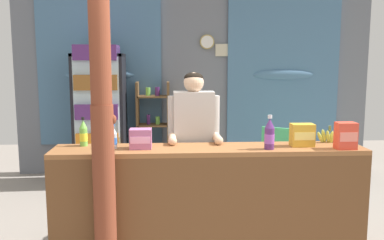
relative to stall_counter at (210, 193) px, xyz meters
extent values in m
plane|color=gray|center=(0.06, 0.86, -0.56)|extent=(8.32, 8.32, 0.00)
cube|color=slate|center=(0.06, 2.84, 0.80)|extent=(5.26, 0.12, 2.72)
cube|color=teal|center=(-1.33, 2.75, 1.02)|extent=(1.78, 0.04, 2.26)
ellipsoid|color=teal|center=(-1.33, 2.73, 0.91)|extent=(0.98, 0.10, 0.16)
cube|color=teal|center=(1.38, 2.75, 1.02)|extent=(1.68, 0.04, 2.26)
ellipsoid|color=teal|center=(1.38, 2.73, 0.91)|extent=(0.92, 0.10, 0.16)
cylinder|color=tan|center=(0.23, 2.76, 1.39)|extent=(0.21, 0.03, 0.21)
cylinder|color=white|center=(0.23, 2.75, 1.39)|extent=(0.18, 0.01, 0.18)
cube|color=beige|center=(0.48, 2.76, 1.27)|extent=(0.24, 0.02, 0.18)
cube|color=#935B33|center=(0.00, 0.10, 0.36)|extent=(2.70, 0.44, 0.04)
cube|color=brown|center=(0.00, -0.10, -0.11)|extent=(2.70, 0.04, 0.90)
cube|color=brown|center=(-1.31, 0.10, -0.11)|extent=(0.08, 0.40, 0.90)
cube|color=brown|center=(1.31, 0.10, -0.11)|extent=(0.08, 0.40, 0.90)
cylinder|color=brown|center=(-0.86, -0.23, 0.12)|extent=(0.18, 0.18, 1.36)
cylinder|color=brown|center=(-0.86, -0.23, 1.47)|extent=(0.16, 0.16, 1.36)
ellipsoid|color=brown|center=(-0.79, -0.23, 0.68)|extent=(0.06, 0.05, 0.08)
cube|color=black|center=(-1.28, 2.58, 0.33)|extent=(0.68, 0.04, 1.78)
cube|color=black|center=(-1.60, 2.32, 0.33)|extent=(0.04, 0.57, 1.78)
cube|color=black|center=(-0.96, 2.32, 0.33)|extent=(0.04, 0.57, 1.78)
cube|color=black|center=(-1.28, 2.32, 1.20)|extent=(0.68, 0.57, 0.04)
cube|color=black|center=(-1.28, 2.32, -0.52)|extent=(0.68, 0.57, 0.08)
cube|color=silver|center=(-1.28, 2.04, 0.38)|extent=(0.62, 0.02, 1.62)
cylinder|color=#B7B7BC|center=(-1.00, 2.01, 0.33)|extent=(0.02, 0.02, 0.40)
cube|color=silver|center=(-1.28, 2.32, -0.03)|extent=(0.60, 0.49, 0.02)
cube|color=orange|center=(-1.28, 2.20, 0.08)|extent=(0.56, 0.45, 0.20)
cube|color=silver|center=(-1.28, 2.32, 0.35)|extent=(0.60, 0.49, 0.02)
cube|color=#56286B|center=(-1.28, 2.20, 0.46)|extent=(0.56, 0.45, 0.20)
cube|color=silver|center=(-1.28, 2.32, 0.73)|extent=(0.60, 0.49, 0.02)
cube|color=brown|center=(-1.28, 2.20, 0.84)|extent=(0.56, 0.45, 0.20)
cube|color=silver|center=(-1.28, 2.32, 1.12)|extent=(0.60, 0.49, 0.02)
cube|color=#56286B|center=(-1.28, 2.20, 1.23)|extent=(0.56, 0.45, 0.20)
cube|color=brown|center=(-0.79, 2.55, 0.13)|extent=(0.04, 0.28, 1.38)
cube|color=brown|center=(-0.35, 2.55, 0.13)|extent=(0.04, 0.28, 1.38)
cube|color=brown|center=(-0.57, 2.55, 0.61)|extent=(0.44, 0.28, 0.02)
cylinder|color=#75C64C|center=(-0.63, 2.55, 0.68)|extent=(0.07, 0.07, 0.12)
cylinder|color=#56286B|center=(-0.50, 2.55, 0.69)|extent=(0.07, 0.07, 0.12)
cube|color=brown|center=(-0.57, 2.55, 0.20)|extent=(0.44, 0.28, 0.02)
cylinder|color=#56286B|center=(-0.63, 2.55, 0.28)|extent=(0.06, 0.06, 0.14)
cylinder|color=#75C64C|center=(-0.50, 2.55, 0.26)|extent=(0.07, 0.07, 0.11)
cube|color=brown|center=(-0.57, 2.55, -0.22)|extent=(0.44, 0.28, 0.02)
cylinder|color=silver|center=(-0.63, 2.55, -0.15)|extent=(0.05, 0.05, 0.10)
cylinder|color=#56286B|center=(-0.50, 2.55, -0.15)|extent=(0.07, 0.07, 0.12)
cube|color=#4CC675|center=(1.12, 1.78, -0.12)|extent=(0.61, 0.61, 0.04)
cube|color=#4CC675|center=(1.02, 1.61, 0.10)|extent=(0.37, 0.26, 0.40)
cylinder|color=#4CC675|center=(1.39, 1.83, -0.34)|extent=(0.04, 0.04, 0.44)
cylinder|color=#4CC675|center=(1.07, 2.04, -0.34)|extent=(0.04, 0.04, 0.44)
cylinder|color=#4CC675|center=(1.18, 1.52, -0.34)|extent=(0.04, 0.04, 0.44)
cylinder|color=#4CC675|center=(0.86, 1.72, -0.34)|extent=(0.04, 0.04, 0.44)
cube|color=#4CC675|center=(1.29, 1.67, 0.00)|extent=(0.25, 0.35, 0.03)
cube|color=#4CC675|center=(0.96, 1.89, 0.00)|extent=(0.25, 0.35, 0.03)
cylinder|color=#28282D|center=(-0.19, 0.47, -0.13)|extent=(0.11, 0.11, 0.86)
cylinder|color=#28282D|center=(-0.03, 0.47, -0.13)|extent=(0.11, 0.11, 0.86)
cube|color=#BCB7B2|center=(-0.11, 0.47, 0.57)|extent=(0.38, 0.20, 0.54)
sphere|color=#DBB28E|center=(-0.11, 0.47, 0.92)|extent=(0.19, 0.19, 0.19)
ellipsoid|color=black|center=(-0.11, 0.48, 0.97)|extent=(0.18, 0.18, 0.10)
cylinder|color=#BCB7B2|center=(-0.32, 0.47, 0.61)|extent=(0.08, 0.08, 0.38)
cylinder|color=#DBB28E|center=(-0.32, 0.32, 0.42)|extent=(0.07, 0.26, 0.07)
sphere|color=#DBB28E|center=(-0.32, 0.19, 0.42)|extent=(0.08, 0.08, 0.08)
cylinder|color=#BCB7B2|center=(0.09, 0.47, 0.61)|extent=(0.08, 0.08, 0.38)
cylinder|color=#DBB28E|center=(0.09, 0.32, 0.42)|extent=(0.07, 0.26, 0.07)
sphere|color=#DBB28E|center=(0.09, 0.19, 0.42)|extent=(0.08, 0.08, 0.08)
cylinder|color=#56286B|center=(0.50, -0.01, 0.47)|extent=(0.08, 0.08, 0.18)
cone|color=#56286B|center=(0.50, -0.01, 0.60)|extent=(0.08, 0.08, 0.08)
cylinder|color=silver|center=(0.50, -0.01, 0.66)|extent=(0.04, 0.04, 0.03)
cylinder|color=purple|center=(0.50, -0.01, 0.47)|extent=(0.09, 0.09, 0.08)
cylinder|color=silver|center=(-0.83, 0.10, 0.45)|extent=(0.06, 0.06, 0.13)
cone|color=silver|center=(-0.83, 0.10, 0.54)|extent=(0.06, 0.06, 0.06)
cylinder|color=blue|center=(-0.83, 0.10, 0.58)|extent=(0.03, 0.03, 0.02)
cylinder|color=blue|center=(-0.83, 0.10, 0.45)|extent=(0.06, 0.06, 0.06)
cylinder|color=#75C64C|center=(-1.10, 0.22, 0.46)|extent=(0.07, 0.07, 0.16)
cone|color=#75C64C|center=(-1.10, 0.22, 0.58)|extent=(0.07, 0.07, 0.07)
cylinder|color=black|center=(-1.10, 0.22, 0.63)|extent=(0.03, 0.03, 0.03)
cylinder|color=yellow|center=(-1.10, 0.22, 0.46)|extent=(0.07, 0.07, 0.07)
cube|color=gold|center=(0.82, 0.10, 0.48)|extent=(0.20, 0.13, 0.20)
cube|color=#FFE26D|center=(0.82, 0.04, 0.48)|extent=(0.18, 0.00, 0.07)
cube|color=#E5422D|center=(1.16, -0.03, 0.50)|extent=(0.17, 0.12, 0.23)
cube|color=#FF826D|center=(1.16, -0.10, 0.50)|extent=(0.15, 0.00, 0.08)
cube|color=#B76699|center=(-0.59, 0.09, 0.47)|extent=(0.19, 0.14, 0.17)
cube|color=#F7A5D8|center=(-0.59, 0.01, 0.47)|extent=(0.17, 0.00, 0.06)
ellipsoid|color=#B7C647|center=(1.04, 0.25, 0.43)|extent=(0.08, 0.03, 0.12)
ellipsoid|color=#B7C647|center=(1.08, 0.25, 0.44)|extent=(0.07, 0.04, 0.14)
ellipsoid|color=#B7C647|center=(1.11, 0.24, 0.44)|extent=(0.05, 0.05, 0.13)
ellipsoid|color=#B7C647|center=(1.15, 0.24, 0.43)|extent=(0.05, 0.04, 0.12)
ellipsoid|color=#B7C647|center=(1.18, 0.27, 0.43)|extent=(0.06, 0.04, 0.12)
ellipsoid|color=#B7C647|center=(1.22, 0.25, 0.43)|extent=(0.09, 0.03, 0.12)
cylinder|color=olive|center=(1.13, 0.25, 0.51)|extent=(0.02, 0.02, 0.05)
camera|label=1|loc=(-0.36, -3.47, 1.14)|focal=39.30mm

